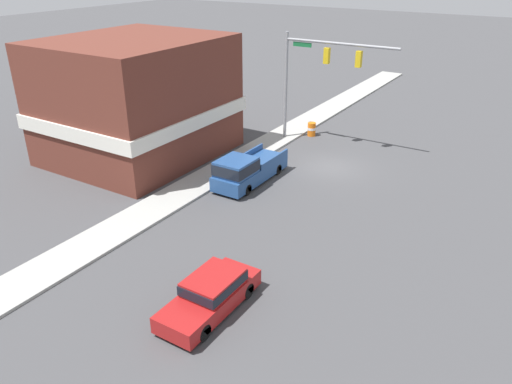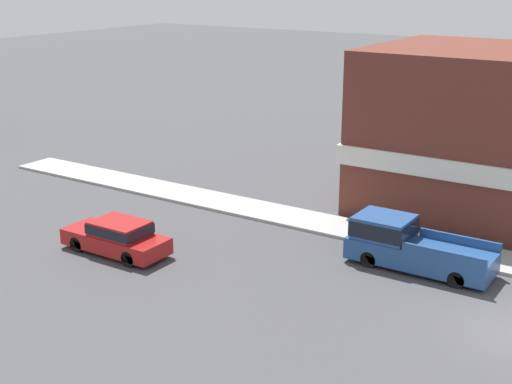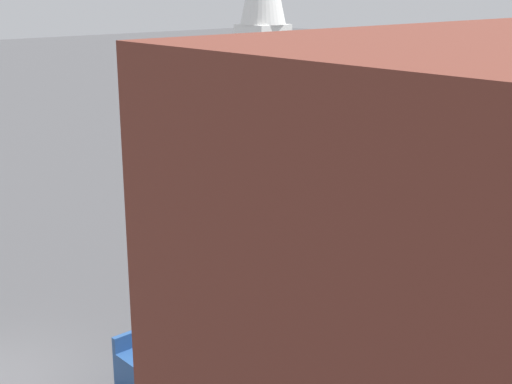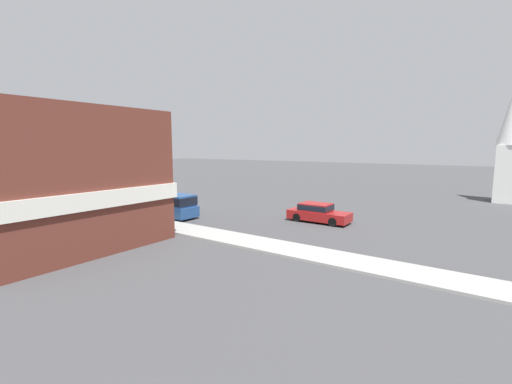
# 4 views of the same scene
# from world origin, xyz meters

# --- Properties ---
(car_lead) EXTENTS (1.81, 4.71, 1.43)m
(car_lead) POSITION_xyz_m (-2.00, 15.71, 0.75)
(car_lead) COLOR black
(car_lead) RESTS_ON ground
(pickup_truck_parked) EXTENTS (1.99, 5.73, 1.93)m
(pickup_truck_parked) POSITION_xyz_m (3.30, 5.13, 0.95)
(pickup_truck_parked) COLOR black
(pickup_truck_parked) RESTS_ON ground
(corner_brick_building) EXTENTS (9.89, 11.36, 7.85)m
(corner_brick_building) POSITION_xyz_m (12.20, 4.66, 3.83)
(corner_brick_building) COLOR brown
(corner_brick_building) RESTS_ON ground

